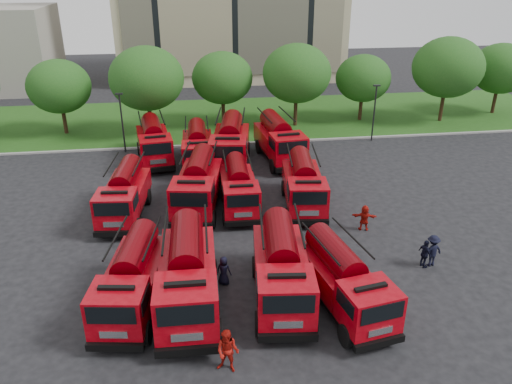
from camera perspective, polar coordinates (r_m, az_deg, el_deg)
The scene contains 30 objects.
ground at distance 28.81m, azimuth 2.16°, elevation -6.14°, with size 140.00×140.00×0.00m, color black.
lawn at distance 52.63m, azimuth -2.80°, elevation 8.43°, with size 70.00×16.00×0.12m, color #1C4612.
curb at distance 44.94m, azimuth -1.81°, elevation 5.59°, with size 70.00×0.30×0.14m, color gray.
tree_1 at distance 49.77m, azimuth -21.59°, elevation 11.15°, with size 5.71×5.71×6.98m.
tree_2 at distance 46.92m, azimuth -12.40°, elevation 12.56°, with size 6.72×6.72×8.22m.
tree_3 at distance 49.50m, azimuth -3.86°, elevation 12.88°, with size 5.88×5.88×7.19m.
tree_4 at distance 48.94m, azimuth 4.68°, elevation 13.36°, with size 6.55×6.55×8.01m.
tree_5 at distance 51.99m, azimuth 12.15°, elevation 12.59°, with size 5.46×5.46×6.68m.
tree_6 at distance 53.70m, azimuth 21.08°, elevation 13.15°, with size 6.89×6.89×8.42m.
tree_7 at distance 59.09m, azimuth 26.20°, elevation 12.55°, with size 6.05×6.05×7.39m.
lamp_post_0 at distance 43.54m, azimuth -15.08°, elevation 8.02°, with size 0.60×0.25×5.11m.
lamp_post_1 at distance 46.24m, azimuth 13.38°, elevation 9.15°, with size 0.60×0.25×5.11m.
fire_truck_0 at distance 23.93m, azimuth -13.97°, elevation -9.62°, with size 3.33×7.07×3.09m.
fire_truck_1 at distance 23.41m, azimuth -7.84°, elevation -9.34°, with size 2.96×7.67×3.46m.
fire_truck_2 at distance 23.83m, azimuth 2.95°, elevation -8.68°, with size 3.27×7.47×3.30m.
fire_truck_3 at distance 23.59m, azimuth 10.02°, elevation -9.88°, with size 3.42×6.90×3.01m.
fire_truck_4 at distance 32.44m, azimuth -14.82°, elevation -0.18°, with size 3.04×7.03×3.11m.
fire_truck_5 at distance 32.60m, azimuth -6.67°, elevation 0.90°, with size 3.76×7.74×3.38m.
fire_truck_6 at distance 32.47m, azimuth -1.99°, elevation 0.53°, with size 2.51×6.51×2.94m.
fire_truck_7 at distance 32.82m, azimuth 5.45°, elevation 0.92°, with size 3.23×7.20×3.17m.
fire_truck_8 at distance 41.33m, azimuth -11.59°, elevation 5.65°, with size 3.33×7.37×3.24m.
fire_truck_9 at distance 39.73m, azimuth -6.69°, elevation 5.12°, with size 2.62×6.89×3.12m.
fire_truck_10 at distance 39.52m, azimuth -2.96°, elevation 5.55°, with size 3.95×8.31×3.64m.
fire_truck_11 at distance 40.71m, azimuth 2.66°, elevation 5.99°, with size 3.34×7.77×3.44m.
firefighter_0 at distance 24.43m, azimuth 13.22°, elevation -13.23°, with size 0.58×0.43×1.59m, color #9D120C.
firefighter_1 at distance 21.12m, azimuth -3.18°, elevation -19.66°, with size 0.94×0.52×1.93m, color #9D120C.
firefighter_2 at distance 28.35m, azimuth 18.53°, elevation -8.12°, with size 0.94×0.54×1.61m, color black.
firefighter_3 at distance 28.64m, azimuth 19.25°, elevation -7.88°, with size 1.16×0.60×1.80m, color black.
firefighter_4 at distance 25.71m, azimuth -3.65°, elevation -10.39°, with size 0.75×0.49×1.54m, color black.
firefighter_5 at distance 31.13m, azimuth 12.15°, elevation -4.22°, with size 1.50×0.65×1.62m, color #9D120C.
Camera 1 is at (-4.51, -24.34, 14.74)m, focal length 35.00 mm.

